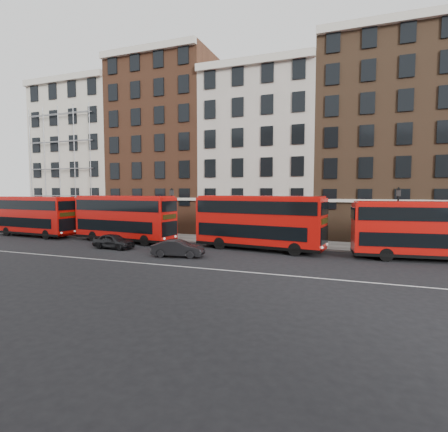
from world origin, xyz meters
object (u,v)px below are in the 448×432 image
at_px(bus_b, 124,217).
at_px(car_rear, 114,241).
at_px(bus_d, 427,229).
at_px(car_front, 178,248).
at_px(bus_a, 33,215).
at_px(bus_c, 258,221).

height_order(bus_b, car_rear, bus_b).
bearing_deg(bus_d, bus_b, 172.89).
bearing_deg(car_front, bus_a, 65.95).
bearing_deg(bus_a, bus_c, 4.39).
relative_size(car_rear, car_front, 0.97).
bearing_deg(bus_b, bus_c, 6.58).
xyz_separation_m(bus_a, bus_c, (26.21, 0.00, 0.12)).
relative_size(bus_a, car_front, 2.69).
distance_m(bus_b, car_rear, 4.51).
bearing_deg(bus_d, bus_c, 172.87).
height_order(bus_c, car_front, bus_c).
bearing_deg(car_front, bus_c, -54.49).
xyz_separation_m(bus_b, car_front, (8.84, -5.20, -1.83)).
bearing_deg(car_rear, bus_d, -77.26).
xyz_separation_m(bus_c, bus_d, (12.84, -0.01, -0.19)).
bearing_deg(car_rear, car_front, -96.83).
relative_size(bus_b, bus_d, 1.06).
height_order(bus_b, car_front, bus_b).
bearing_deg(car_rear, bus_c, -68.67).
distance_m(bus_d, car_front, 18.72).
xyz_separation_m(bus_a, bus_b, (12.30, 0.00, 0.08)).
height_order(bus_a, bus_b, bus_b).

